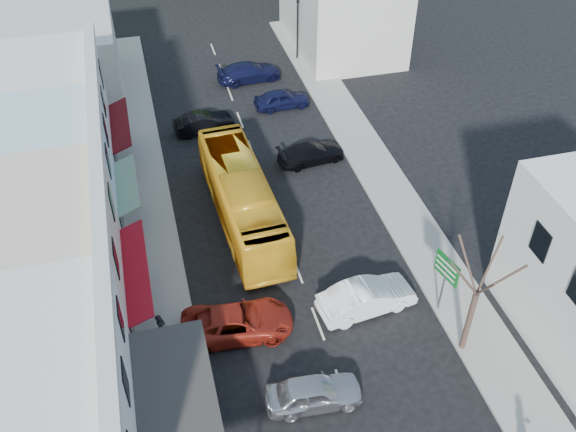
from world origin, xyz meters
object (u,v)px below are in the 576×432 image
(direction_sign, at_px, (443,285))
(traffic_signal, at_px, (297,28))
(street_tree, at_px, (476,294))
(car_red, at_px, (237,323))
(car_silver, at_px, (314,393))
(car_white, at_px, (366,299))
(bus, at_px, (242,199))
(pedestrian_left, at_px, (161,329))

(direction_sign, bearing_deg, traffic_signal, 75.98)
(traffic_signal, bearing_deg, street_tree, 87.95)
(car_red, bearing_deg, car_silver, -147.40)
(car_white, bearing_deg, bus, 21.14)
(car_silver, relative_size, street_tree, 0.57)
(bus, bearing_deg, car_white, -63.96)
(direction_sign, xyz_separation_m, traffic_signal, (0.38, 28.98, 0.88))
(pedestrian_left, height_order, direction_sign, direction_sign)
(traffic_signal, bearing_deg, direction_sign, 87.75)
(car_red, xyz_separation_m, traffic_signal, (10.60, 27.81, 2.08))
(pedestrian_left, bearing_deg, car_white, -70.83)
(pedestrian_left, height_order, traffic_signal, traffic_signal)
(car_silver, bearing_deg, street_tree, -78.57)
(car_silver, distance_m, car_red, 5.41)
(street_tree, bearing_deg, car_silver, -172.11)
(car_silver, xyz_separation_m, car_white, (4.16, 4.67, 0.00))
(car_silver, height_order, direction_sign, direction_sign)
(traffic_signal, bearing_deg, pedestrian_left, 61.08)
(car_white, xyz_separation_m, street_tree, (3.64, -3.59, 3.16))
(car_white, bearing_deg, car_red, 81.35)
(bus, height_order, street_tree, street_tree)
(direction_sign, bearing_deg, pedestrian_left, 160.60)
(pedestrian_left, bearing_deg, street_tree, -84.48)
(car_white, height_order, pedestrian_left, pedestrian_left)
(bus, bearing_deg, direction_sign, -51.94)
(street_tree, bearing_deg, car_white, 135.42)
(direction_sign, relative_size, street_tree, 0.49)
(car_white, bearing_deg, car_silver, 130.79)
(car_silver, distance_m, street_tree, 8.49)
(car_silver, height_order, car_red, same)
(car_red, distance_m, street_tree, 11.40)
(bus, height_order, pedestrian_left, bus)
(street_tree, bearing_deg, direction_sign, 91.75)
(car_silver, relative_size, direction_sign, 1.16)
(car_red, relative_size, direction_sign, 1.21)
(car_white, xyz_separation_m, direction_sign, (3.57, -1.04, 1.20))
(street_tree, relative_size, traffic_signal, 1.39)
(direction_sign, bearing_deg, car_white, 150.48)
(car_white, bearing_deg, traffic_signal, -15.59)
(car_white, relative_size, street_tree, 0.57)
(pedestrian_left, xyz_separation_m, direction_sign, (13.88, -1.49, 0.90))
(pedestrian_left, bearing_deg, traffic_signal, -5.74)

